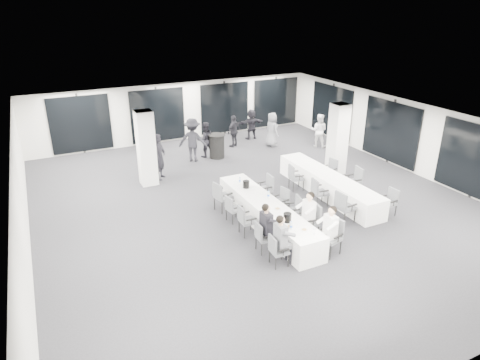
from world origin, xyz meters
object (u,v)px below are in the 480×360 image
object	(u,v)px
chair_main_right_fourth	(282,200)
standing_guest_h	(319,128)
banquet_table_main	(267,215)
chair_main_right_near	(332,234)
standing_guest_b	(205,137)
chair_main_right_mid	(294,208)
standing_guest_f	(251,122)
chair_side_left_far	(295,176)
chair_main_left_near	(277,249)
chair_side_left_near	(344,205)
chair_main_left_mid	(245,219)
ice_bucket_far	(246,184)
standing_guest_g	(145,130)
chair_main_right_far	(266,187)
chair_side_right_mid	(355,180)
chair_main_left_second	(263,235)
chair_main_left_fourth	(232,207)
banquet_table_side	(328,185)
cocktail_table	(217,146)
chair_side_right_far	(331,169)
chair_main_left_far	(221,195)
standing_guest_c	(193,137)
standing_guest_d	(234,129)
chair_side_left_mid	(318,191)
chair_side_right_near	(390,200)
chair_main_right_second	(312,219)
standing_guest_e	(272,127)

from	to	relation	value
chair_main_right_fourth	standing_guest_h	world-z (taller)	standing_guest_h
banquet_table_main	standing_guest_h	world-z (taller)	standing_guest_h
chair_main_right_near	standing_guest_b	distance (m)	8.83
chair_main_right_mid	standing_guest_f	bearing A→B (deg)	-6.38
chair_side_left_far	chair_main_left_near	bearing A→B (deg)	-29.07
banquet_table_main	chair_side_left_near	xyz separation A→B (m)	(2.23, -0.85, 0.21)
chair_main_left_mid	ice_bucket_far	distance (m)	1.76
chair_main_right_fourth	standing_guest_g	world-z (taller)	standing_guest_g
chair_main_right_far	chair_side_right_mid	world-z (taller)	chair_side_right_mid
chair_main_left_second	chair_main_left_fourth	world-z (taller)	chair_main_left_second
chair_main_right_near	ice_bucket_far	world-z (taller)	chair_main_right_near
banquet_table_side	cocktail_table	xyz separation A→B (m)	(-1.97, 5.33, 0.15)
chair_side_left_near	chair_side_left_far	distance (m)	2.77
chair_main_right_mid	standing_guest_g	size ratio (longest dim) A/B	0.47
chair_main_left_near	chair_side_right_far	xyz separation A→B (m)	(4.72, 3.95, 0.01)
chair_main_left_far	chair_main_right_near	bearing A→B (deg)	12.17
chair_main_left_near	chair_main_right_near	world-z (taller)	chair_main_right_near
chair_side_right_far	standing_guest_c	size ratio (longest dim) A/B	0.42
chair_main_left_fourth	standing_guest_d	bearing A→B (deg)	146.07
chair_main_left_second	chair_main_right_fourth	size ratio (longest dim) A/B	1.00
banquet_table_side	chair_side_left_far	size ratio (longest dim) A/B	5.31
banquet_table_main	standing_guest_g	size ratio (longest dim) A/B	2.62
chair_main_left_fourth	standing_guest_b	size ratio (longest dim) A/B	0.48
banquet_table_side	chair_main_right_mid	bearing A→B (deg)	-150.12
chair_main_right_near	chair_side_right_far	size ratio (longest dim) A/B	1.15
chair_side_left_near	standing_guest_f	distance (m)	9.16
chair_side_left_near	standing_guest_c	distance (m)	7.61
chair_side_left_mid	standing_guest_f	world-z (taller)	standing_guest_f
banquet_table_main	chair_side_left_far	bearing A→B (deg)	40.58
chair_side_right_far	standing_guest_d	size ratio (longest dim) A/B	0.51
chair_main_left_far	chair_side_right_near	xyz separation A→B (m)	(4.73, -2.63, -0.06)
banquet_table_side	chair_side_right_near	size ratio (longest dim) A/B	5.65
chair_main_left_near	chair_main_right_second	distance (m)	1.86
banquet_table_side	chair_side_left_near	size ratio (longest dim) A/B	4.90
chair_main_left_fourth	chair_side_left_mid	distance (m)	3.07
chair_side_right_mid	chair_side_right_far	size ratio (longest dim) A/B	1.15
chair_main_left_fourth	cocktail_table	bearing A→B (deg)	153.18
chair_main_left_far	chair_main_left_second	bearing A→B (deg)	-12.24
chair_main_right_mid	ice_bucket_far	distance (m)	1.84
chair_main_right_fourth	standing_guest_h	bearing A→B (deg)	-54.60
cocktail_table	standing_guest_g	size ratio (longest dim) A/B	0.55
banquet_table_main	standing_guest_e	world-z (taller)	standing_guest_e
chair_main_left_fourth	chair_side_right_far	distance (m)	4.89
banquet_table_side	chair_main_right_second	size ratio (longest dim) A/B	4.87
chair_main_left_second	chair_side_left_near	bearing A→B (deg)	100.86
chair_main_left_near	chair_main_left_fourth	bearing A→B (deg)	-176.12
standing_guest_b	chair_main_left_near	bearing A→B (deg)	79.27
chair_main_left_fourth	chair_side_left_near	xyz separation A→B (m)	(3.06, -1.55, 0.09)
chair_main_right_fourth	chair_side_left_far	xyz separation A→B (m)	(1.42, 1.45, 0.04)
chair_main_right_near	chair_main_right_far	size ratio (longest dim) A/B	1.06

